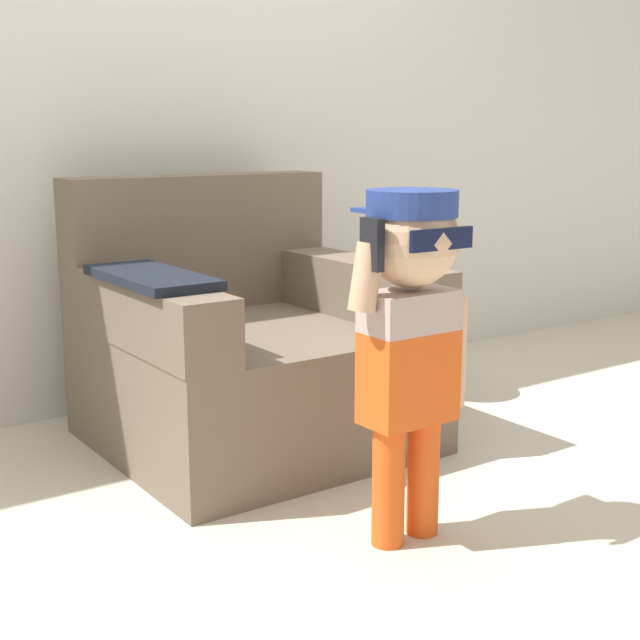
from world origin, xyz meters
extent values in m
plane|color=beige|center=(0.00, 0.00, 0.00)|extent=(10.00, 10.00, 0.00)
cube|color=silver|center=(0.00, 0.70, 1.30)|extent=(10.00, 0.05, 2.60)
cube|color=#6B5B4C|center=(0.00, -0.01, 0.21)|extent=(1.02, 1.00, 0.43)
cube|color=#6B5B4C|center=(0.00, 0.40, 0.68)|extent=(1.02, 0.18, 0.51)
cube|color=#6B5B4C|center=(-0.42, -0.10, 0.53)|extent=(0.19, 0.82, 0.21)
cube|color=#6B5B4C|center=(0.41, -0.10, 0.53)|extent=(0.19, 0.82, 0.21)
cube|color=black|center=(-0.42, -0.10, 0.65)|extent=(0.23, 0.55, 0.03)
cylinder|color=#E05119|center=(-0.12, -0.90, 0.17)|extent=(0.09, 0.09, 0.34)
cylinder|color=#E05119|center=(0.00, -0.90, 0.17)|extent=(0.09, 0.09, 0.34)
cube|color=#E05119|center=(-0.06, -0.90, 0.46)|extent=(0.25, 0.14, 0.25)
cube|color=#B29993|center=(-0.06, -0.90, 0.64)|extent=(0.25, 0.14, 0.11)
sphere|color=tan|center=(-0.06, -0.90, 0.82)|extent=(0.25, 0.25, 0.25)
cylinder|color=navy|center=(-0.06, -0.90, 0.91)|extent=(0.23, 0.23, 0.07)
cube|color=navy|center=(-0.06, -0.79, 0.89)|extent=(0.14, 0.11, 0.01)
cube|color=#0F1433|center=(-0.06, -1.02, 0.83)|extent=(0.20, 0.01, 0.05)
cylinder|color=tan|center=(0.10, -0.90, 0.50)|extent=(0.07, 0.07, 0.30)
cylinder|color=tan|center=(-0.21, -0.90, 0.74)|extent=(0.10, 0.07, 0.18)
cube|color=black|center=(-0.20, -0.92, 0.82)|extent=(0.02, 0.07, 0.13)
cylinder|color=beige|center=(0.84, 0.11, 0.01)|extent=(0.21, 0.21, 0.02)
cylinder|color=beige|center=(0.84, 0.11, 0.21)|extent=(0.06, 0.06, 0.42)
cylinder|color=beige|center=(0.84, 0.11, 0.43)|extent=(0.33, 0.33, 0.02)
camera|label=1|loc=(-1.55, -2.63, 1.09)|focal=50.00mm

